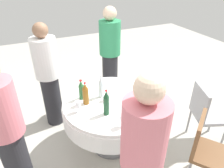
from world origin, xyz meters
TOP-DOWN VIEW (x-y plane):
  - ground_plane at (0.00, 0.00)m, footprint 10.00×10.00m
  - dining_table at (0.00, 0.00)m, footprint 1.24×1.24m
  - bottle_green_inner at (-0.19, -0.32)m, footprint 0.07×0.07m
  - bottle_amber_near at (-0.07, -0.31)m, footprint 0.07×0.07m
  - bottle_clear_south at (-0.13, -0.09)m, footprint 0.06×0.06m
  - bottle_dark_green_front at (0.21, -0.17)m, footprint 0.06×0.06m
  - wine_glass_front at (0.47, -0.09)m, footprint 0.07×0.07m
  - wine_glass_right at (-0.03, -0.03)m, footprint 0.07×0.07m
  - wine_glass_rear at (0.05, -0.44)m, footprint 0.06×0.06m
  - plate_mid at (-0.01, 0.34)m, footprint 0.21×0.21m
  - plate_outer at (0.28, 0.13)m, footprint 0.21×0.21m
  - knife_near at (-0.29, 0.24)m, footprint 0.18×0.02m
  - fork_south at (-0.39, -0.26)m, footprint 0.08×0.17m
  - person_inner at (-0.82, -0.62)m, footprint 0.34×0.34m
  - person_near at (1.01, -0.21)m, footprint 0.34×0.34m
  - person_south at (0.17, -1.17)m, footprint 0.34×0.34m
  - person_front at (-1.00, 0.42)m, footprint 0.34×0.34m
  - chair_rear at (0.45, 1.14)m, footprint 0.52×0.52m
  - chair_left at (0.91, 0.67)m, footprint 0.56×0.56m

SIDE VIEW (x-z plane):
  - ground_plane at x=0.00m, z-range 0.00..0.00m
  - chair_rear at x=0.45m, z-range 0.08..0.95m
  - chair_left at x=0.91m, z-range 0.08..0.95m
  - dining_table at x=0.00m, z-range 0.22..0.96m
  - knife_near at x=-0.29m, z-range 0.74..0.74m
  - fork_south at x=-0.39m, z-range 0.74..0.74m
  - plate_mid at x=-0.01m, z-range 0.73..0.77m
  - plate_outer at x=0.28m, z-range 0.73..0.77m
  - person_inner at x=-0.82m, z-range 0.03..1.60m
  - person_south at x=0.17m, z-range 0.04..1.61m
  - wine_glass_right at x=-0.03m, z-range 0.77..0.90m
  - wine_glass_rear at x=0.05m, z-range 0.77..0.91m
  - wine_glass_front at x=0.47m, z-range 0.77..0.92m
  - person_near at x=1.01m, z-range 0.04..1.68m
  - bottle_green_inner at x=-0.19m, z-range 0.73..0.99m
  - person_front at x=-1.00m, z-range 0.04..1.70m
  - bottle_amber_near at x=-0.07m, z-range 0.73..1.02m
  - bottle_clear_south at x=-0.13m, z-range 0.73..1.03m
  - bottle_dark_green_front at x=0.21m, z-range 0.73..1.04m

